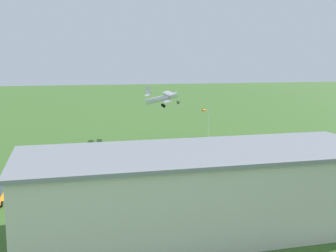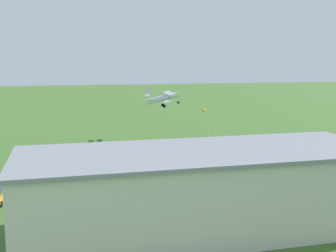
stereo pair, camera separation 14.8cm
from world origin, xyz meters
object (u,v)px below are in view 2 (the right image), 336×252
person_walking_on_apron (284,165)px  person_watching_takeoff (87,180)px  car_white (275,172)px  person_at_fence_line (257,167)px  biplane (163,98)px  windsock (206,112)px  person_crossing_taxiway (271,162)px  car_yellow (53,185)px  hangar (203,189)px  person_beside_truck (21,183)px

person_walking_on_apron → person_watching_takeoff: person_walking_on_apron is taller
car_white → person_watching_takeoff: size_ratio=2.99×
car_white → person_at_fence_line: person_at_fence_line is taller
biplane → windsock: (-8.98, -0.16, -3.06)m
person_crossing_taxiway → person_walking_on_apron: bearing=108.3°
car_yellow → person_watching_takeoff: 4.25m
hangar → person_crossing_taxiway: hangar is taller
car_yellow → windsock: bearing=-134.2°
car_white → person_at_fence_line: size_ratio=2.74×
car_white → person_at_fence_line: bearing=-71.5°
car_white → person_crossing_taxiway: car_white is taller
person_walking_on_apron → person_watching_takeoff: bearing=1.3°
biplane → car_yellow: 37.62m
hangar → biplane: biplane is taller
hangar → car_yellow: size_ratio=7.55×
car_white → person_walking_on_apron: person_walking_on_apron is taller
person_at_fence_line → windsock: (-2.37, -28.82, 4.22)m
person_watching_takeoff → person_beside_truck: 7.77m
person_walking_on_apron → person_crossing_taxiway: bearing=-71.7°
car_yellow → person_beside_truck: (3.70, -1.51, 0.03)m
hangar → biplane: (-7.04, -45.53, 4.40)m
car_yellow → person_watching_takeoff: (-4.07, -1.24, -0.03)m
car_white → car_yellow: car_white is taller
hangar → person_crossing_taxiway: 25.90m
person_walking_on_apron → windsock: windsock is taller
biplane → person_watching_takeoff: (16.72, 29.25, -7.36)m
car_white → person_watching_takeoff: bearing=-6.0°
person_crossing_taxiway → person_watching_takeoff: (26.72, 3.01, -0.03)m
hangar → person_crossing_taxiway: size_ratio=20.71×
person_crossing_taxiway → biplane: bearing=-69.1°
person_crossing_taxiway → windsock: windsock is taller
biplane → windsock: biplane is taller
car_yellow → windsock: 42.94m
car_white → car_yellow: (28.45, -1.31, -0.05)m
hangar → windsock: hangar is taller
car_white → person_crossing_taxiway: (-2.33, -5.56, -0.05)m
person_walking_on_apron → person_watching_takeoff: 27.52m
person_walking_on_apron → person_beside_truck: person_walking_on_apron is taller
person_walking_on_apron → person_at_fence_line: (4.18, 0.03, -0.02)m
person_crossing_taxiway → person_at_fence_line: bearing=35.5°
hangar → car_yellow: (13.75, -15.04, -2.93)m
person_crossing_taxiway → person_walking_on_apron: 2.52m
biplane → person_walking_on_apron: size_ratio=5.53×
person_crossing_taxiway → person_beside_truck: 34.59m
person_at_fence_line → windsock: windsock is taller
hangar → person_beside_truck: 24.23m
hangar → person_beside_truck: (17.45, -16.55, -2.91)m
car_white → person_watching_takeoff: (24.38, -2.55, -0.08)m
person_crossing_taxiway → person_walking_on_apron: size_ratio=0.94×
biplane → car_yellow: size_ratio=2.16×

